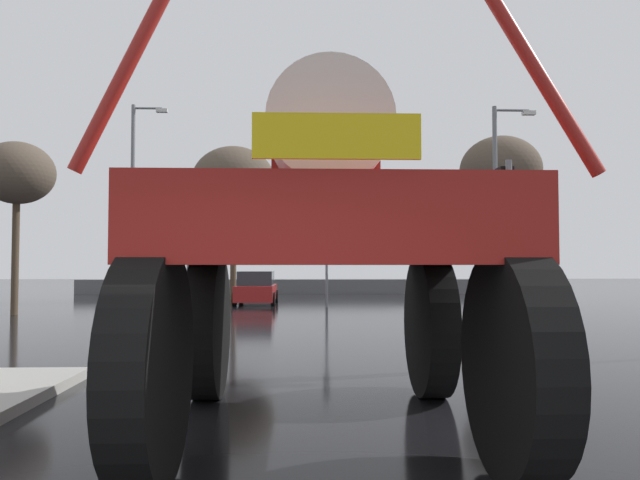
# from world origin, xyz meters

# --- Properties ---
(ground_plane) EXTENTS (120.00, 120.00, 0.00)m
(ground_plane) POSITION_xyz_m (0.00, 18.00, 0.00)
(ground_plane) COLOR black
(oversize_sprayer) EXTENTS (4.40, 5.21, 4.70)m
(oversize_sprayer) POSITION_xyz_m (0.60, 4.19, 1.98)
(oversize_sprayer) COLOR black
(oversize_sprayer) RESTS_ON ground
(sedan_ahead) EXTENTS (1.95, 4.13, 1.52)m
(sedan_ahead) POSITION_xyz_m (-1.53, 25.91, 0.71)
(sedan_ahead) COLOR maroon
(sedan_ahead) RESTS_ON ground
(traffic_signal_near_right) EXTENTS (0.24, 0.54, 3.64)m
(traffic_signal_near_right) POSITION_xyz_m (4.01, 8.15, 2.66)
(traffic_signal_near_right) COLOR slate
(traffic_signal_near_right) RESTS_ON ground
(traffic_signal_far_left) EXTENTS (0.24, 0.55, 3.93)m
(traffic_signal_far_left) POSITION_xyz_m (1.61, 23.78, 2.87)
(traffic_signal_far_left) COLOR slate
(traffic_signal_far_left) RESTS_ON ground
(traffic_signal_far_right) EXTENTS (0.24, 0.55, 3.29)m
(traffic_signal_far_right) POSITION_xyz_m (-4.28, 23.79, 2.40)
(traffic_signal_far_right) COLOR slate
(traffic_signal_far_right) RESTS_ON ground
(streetlight_far_left) EXTENTS (1.61, 0.24, 9.00)m
(streetlight_far_left) POSITION_xyz_m (-6.90, 24.95, 4.92)
(streetlight_far_left) COLOR slate
(streetlight_far_left) RESTS_ON ground
(streetlight_far_right) EXTENTS (1.72, 0.24, 8.10)m
(streetlight_far_right) POSITION_xyz_m (8.29, 21.22, 4.48)
(streetlight_far_right) COLOR slate
(streetlight_far_right) RESTS_ON ground
(bare_tree_left) EXTENTS (2.68, 2.68, 6.32)m
(bare_tree_left) POSITION_xyz_m (-9.92, 20.16, 5.13)
(bare_tree_left) COLOR #473828
(bare_tree_left) RESTS_ON ground
(bare_tree_right) EXTENTS (3.57, 3.57, 7.52)m
(bare_tree_right) POSITION_xyz_m (9.36, 24.06, 5.97)
(bare_tree_right) COLOR #473828
(bare_tree_right) RESTS_ON ground
(bare_tree_far_center) EXTENTS (4.38, 4.38, 8.01)m
(bare_tree_far_center) POSITION_xyz_m (-2.96, 29.49, 6.13)
(bare_tree_far_center) COLOR #473828
(bare_tree_far_center) RESTS_ON ground
(roadside_barrier) EXTENTS (26.73, 0.24, 0.90)m
(roadside_barrier) POSITION_xyz_m (0.00, 35.92, 0.45)
(roadside_barrier) COLOR #59595B
(roadside_barrier) RESTS_ON ground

